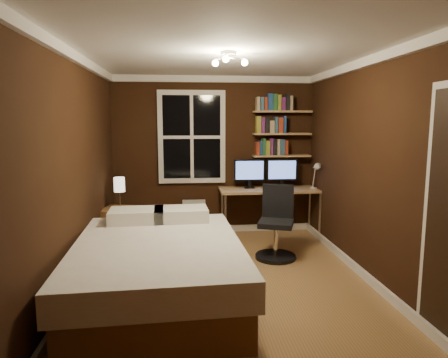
{
  "coord_description": "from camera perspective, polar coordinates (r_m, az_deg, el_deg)",
  "views": [
    {
      "loc": [
        -0.45,
        -4.29,
        1.79
      ],
      "look_at": [
        0.01,
        0.45,
        1.11
      ],
      "focal_mm": 32.0,
      "sensor_mm": 36.0,
      "label": 1
    }
  ],
  "objects": [
    {
      "name": "floor",
      "position": [
        4.67,
        0.47,
        -14.37
      ],
      "size": [
        4.2,
        4.2,
        0.0
      ],
      "primitive_type": "plane",
      "color": "olive",
      "rests_on": "ground"
    },
    {
      "name": "wall_back",
      "position": [
        6.43,
        -1.47,
        3.35
      ],
      "size": [
        3.2,
        0.04,
        2.5
      ],
      "primitive_type": "cube",
      "color": "black",
      "rests_on": "ground"
    },
    {
      "name": "wall_left",
      "position": [
        4.47,
        -20.36,
        0.74
      ],
      "size": [
        0.04,
        4.2,
        2.5
      ],
      "primitive_type": "cube",
      "color": "black",
      "rests_on": "ground"
    },
    {
      "name": "wall_right",
      "position": [
        4.78,
        19.93,
        1.21
      ],
      "size": [
        0.04,
        4.2,
        2.5
      ],
      "primitive_type": "cube",
      "color": "black",
      "rests_on": "ground"
    },
    {
      "name": "ceiling",
      "position": [
        4.37,
        0.51,
        17.54
      ],
      "size": [
        3.2,
        4.2,
        0.02
      ],
      "primitive_type": "cube",
      "color": "white",
      "rests_on": "wall_back"
    },
    {
      "name": "window",
      "position": [
        6.36,
        -4.63,
        5.98
      ],
      "size": [
        1.06,
        0.06,
        1.46
      ],
      "primitive_type": "cube",
      "color": "silver",
      "rests_on": "wall_back"
    },
    {
      "name": "ceiling_fixture",
      "position": [
        4.26,
        0.66,
        16.43
      ],
      "size": [
        0.44,
        0.44,
        0.18
      ],
      "primitive_type": null,
      "color": "beige",
      "rests_on": "ceiling"
    },
    {
      "name": "bookshelf_lower",
      "position": [
        6.47,
        8.2,
        3.3
      ],
      "size": [
        0.92,
        0.22,
        0.03
      ],
      "primitive_type": "cube",
      "color": "tan",
      "rests_on": "wall_back"
    },
    {
      "name": "books_row_lower",
      "position": [
        6.46,
        8.22,
        4.45
      ],
      "size": [
        0.54,
        0.16,
        0.23
      ],
      "primitive_type": null,
      "color": "#98321B",
      "rests_on": "bookshelf_lower"
    },
    {
      "name": "bookshelf_middle",
      "position": [
        6.45,
        8.26,
        6.4
      ],
      "size": [
        0.92,
        0.22,
        0.03
      ],
      "primitive_type": "cube",
      "color": "tan",
      "rests_on": "wall_back"
    },
    {
      "name": "books_row_middle",
      "position": [
        6.45,
        8.28,
        7.55
      ],
      "size": [
        0.42,
        0.16,
        0.23
      ],
      "primitive_type": null,
      "color": "navy",
      "rests_on": "bookshelf_middle"
    },
    {
      "name": "bookshelf_upper",
      "position": [
        6.45,
        8.33,
        9.51
      ],
      "size": [
        0.92,
        0.22,
        0.03
      ],
      "primitive_type": "cube",
      "color": "tan",
      "rests_on": "wall_back"
    },
    {
      "name": "books_row_upper",
      "position": [
        6.46,
        8.35,
        10.66
      ],
      "size": [
        0.54,
        0.16,
        0.23
      ],
      "primitive_type": null,
      "color": "#295F2F",
      "rests_on": "bookshelf_upper"
    },
    {
      "name": "bed",
      "position": [
        4.16,
        -9.33,
        -12.49
      ],
      "size": [
        1.73,
        2.33,
        0.76
      ],
      "rotation": [
        0.0,
        0.0,
        0.05
      ],
      "color": "brown",
      "rests_on": "ground"
    },
    {
      "name": "nightstand",
      "position": [
        5.83,
        -14.5,
        -6.93
      ],
      "size": [
        0.56,
        0.56,
        0.6
      ],
      "primitive_type": "cube",
      "rotation": [
        0.0,
        0.0,
        -0.2
      ],
      "color": "brown",
      "rests_on": "ground"
    },
    {
      "name": "bedside_lamp",
      "position": [
        5.72,
        -14.68,
        -1.93
      ],
      "size": [
        0.15,
        0.15,
        0.44
      ],
      "primitive_type": null,
      "color": "silver",
      "rests_on": "nightstand"
    },
    {
      "name": "radiator",
      "position": [
        6.46,
        -4.31,
        -5.43
      ],
      "size": [
        0.36,
        0.13,
        0.55
      ],
      "primitive_type": "cube",
      "color": "silver",
      "rests_on": "ground"
    },
    {
      "name": "desk",
      "position": [
        6.31,
        6.6,
        -1.91
      ],
      "size": [
        1.58,
        0.59,
        0.75
      ],
      "color": "tan",
      "rests_on": "ground"
    },
    {
      "name": "monitor_left",
      "position": [
        6.28,
        3.66,
        0.75
      ],
      "size": [
        0.49,
        0.12,
        0.46
      ],
      "primitive_type": null,
      "color": "black",
      "rests_on": "desk"
    },
    {
      "name": "monitor_right",
      "position": [
        6.38,
        8.27,
        0.81
      ],
      "size": [
        0.49,
        0.12,
        0.46
      ],
      "primitive_type": null,
      "color": "black",
      "rests_on": "desk"
    },
    {
      "name": "desk_lamp",
      "position": [
        6.29,
        12.97,
        0.5
      ],
      "size": [
        0.14,
        0.32,
        0.44
      ],
      "primitive_type": null,
      "color": "silver",
      "rests_on": "desk"
    },
    {
      "name": "office_chair",
      "position": [
        5.36,
        7.48,
        -7.35
      ],
      "size": [
        0.55,
        0.55,
        0.96
      ],
      "rotation": [
        0.0,
        0.0,
        -0.34
      ],
      "color": "black",
      "rests_on": "ground"
    }
  ]
}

